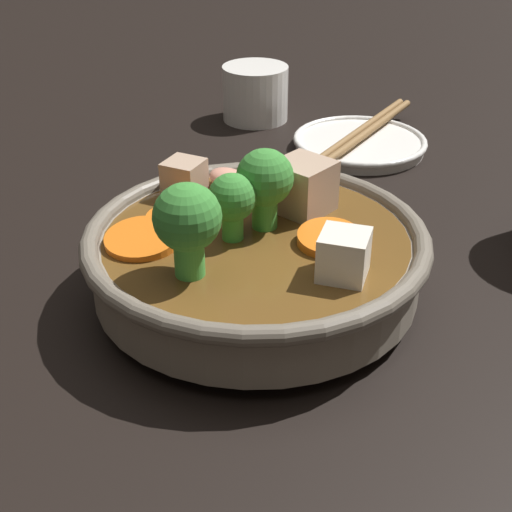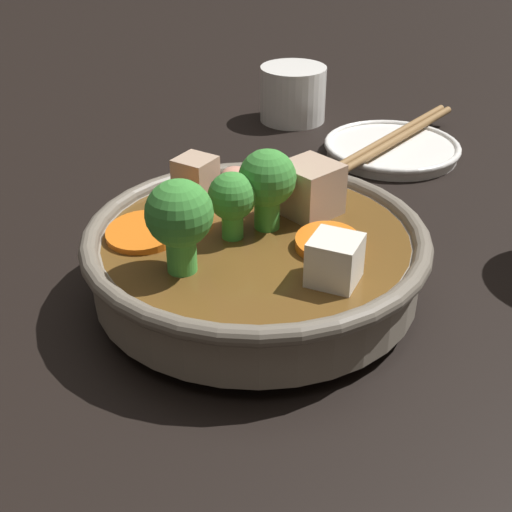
{
  "view_description": "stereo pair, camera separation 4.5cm",
  "coord_description": "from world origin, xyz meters",
  "px_view_note": "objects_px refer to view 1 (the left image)",
  "views": [
    {
      "loc": [
        -0.05,
        -0.39,
        0.26
      ],
      "look_at": [
        0.0,
        0.0,
        0.03
      ],
      "focal_mm": 50.0,
      "sensor_mm": 36.0,
      "label": 1
    },
    {
      "loc": [
        -0.01,
        -0.39,
        0.26
      ],
      "look_at": [
        0.0,
        0.0,
        0.03
      ],
      "focal_mm": 50.0,
      "sensor_mm": 36.0,
      "label": 2
    }
  ],
  "objects_px": {
    "tea_cup": "(255,93)",
    "side_saucer": "(360,143)",
    "stirfry_bowl": "(255,251)",
    "chopsticks_pair": "(360,134)"
  },
  "relations": [
    {
      "from": "side_saucer",
      "to": "tea_cup",
      "type": "distance_m",
      "value": 0.13
    },
    {
      "from": "tea_cup",
      "to": "chopsticks_pair",
      "type": "relative_size",
      "value": 0.39
    },
    {
      "from": "side_saucer",
      "to": "stirfry_bowl",
      "type": "bearing_deg",
      "value": -119.12
    },
    {
      "from": "stirfry_bowl",
      "to": "tea_cup",
      "type": "xyz_separation_m",
      "value": [
        0.04,
        0.34,
        -0.01
      ]
    },
    {
      "from": "stirfry_bowl",
      "to": "tea_cup",
      "type": "distance_m",
      "value": 0.34
    },
    {
      "from": "tea_cup",
      "to": "side_saucer",
      "type": "bearing_deg",
      "value": -48.4
    },
    {
      "from": "side_saucer",
      "to": "tea_cup",
      "type": "relative_size",
      "value": 1.86
    },
    {
      "from": "chopsticks_pair",
      "to": "tea_cup",
      "type": "bearing_deg",
      "value": 131.6
    },
    {
      "from": "stirfry_bowl",
      "to": "side_saucer",
      "type": "xyz_separation_m",
      "value": [
        0.13,
        0.24,
        -0.03
      ]
    },
    {
      "from": "tea_cup",
      "to": "chopsticks_pair",
      "type": "distance_m",
      "value": 0.13
    }
  ]
}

